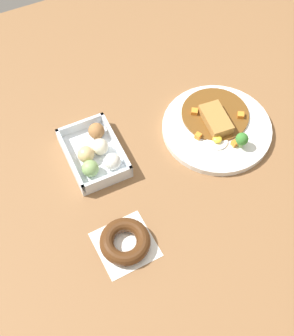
# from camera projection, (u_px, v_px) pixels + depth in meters

# --- Properties ---
(ground_plane) EXTENTS (1.60, 1.60, 0.00)m
(ground_plane) POSITION_uv_depth(u_px,v_px,m) (178.00, 178.00, 1.17)
(ground_plane) COLOR brown
(curry_plate) EXTENTS (0.29, 0.29, 0.06)m
(curry_plate) POSITION_uv_depth(u_px,v_px,m) (217.00, 126.00, 1.24)
(curry_plate) COLOR white
(curry_plate) RESTS_ON ground_plane
(donut_box) EXTENTS (0.19, 0.13, 0.05)m
(donut_box) POSITION_uv_depth(u_px,v_px,m) (95.00, 153.00, 1.18)
(donut_box) COLOR silver
(donut_box) RESTS_ON ground_plane
(chocolate_ring_donut) EXTENTS (0.14, 0.14, 0.04)m
(chocolate_ring_donut) POSITION_uv_depth(u_px,v_px,m) (125.00, 242.00, 1.06)
(chocolate_ring_donut) COLOR white
(chocolate_ring_donut) RESTS_ON ground_plane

